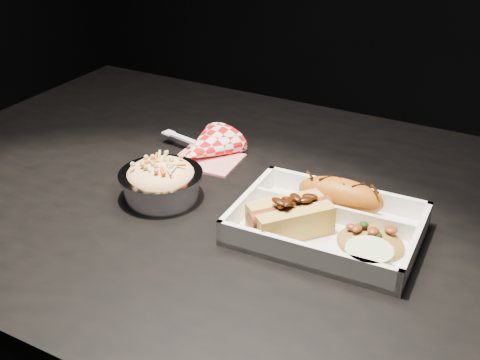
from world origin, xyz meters
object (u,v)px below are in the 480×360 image
food_tray (327,228)px  foil_coleslaw_cup (161,180)px  dining_table (242,240)px  napkin_fork (205,149)px  fried_pastry (340,196)px  hotdog (290,215)px

food_tray → foil_coleslaw_cup: (-0.26, -0.03, 0.02)m
dining_table → foil_coleslaw_cup: foil_coleslaw_cup is taller
foil_coleslaw_cup → food_tray: bearing=6.2°
napkin_fork → fried_pastry: bearing=-2.8°
dining_table → food_tray: bearing=-16.1°
napkin_fork → foil_coleslaw_cup: bearing=-72.8°
foil_coleslaw_cup → napkin_fork: foil_coleslaw_cup is taller
dining_table → napkin_fork: 0.18m
fried_pastry → foil_coleslaw_cup: size_ratio=1.00×
fried_pastry → napkin_fork: napkin_fork is taller
dining_table → hotdog: (0.11, -0.07, 0.12)m
fried_pastry → napkin_fork: size_ratio=0.76×
foil_coleslaw_cup → napkin_fork: (-0.02, 0.15, -0.02)m
hotdog → foil_coleslaw_cup: foil_coleslaw_cup is taller
food_tray → napkin_fork: size_ratio=1.54×
food_tray → foil_coleslaw_cup: bearing=-176.0°
dining_table → hotdog: hotdog is taller
fried_pastry → dining_table: bearing=-176.5°
hotdog → foil_coleslaw_cup: 0.21m
food_tray → napkin_fork: (-0.27, 0.12, 0.01)m
food_tray → hotdog: size_ratio=2.11×
fried_pastry → foil_coleslaw_cup: (-0.26, -0.08, -0.00)m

